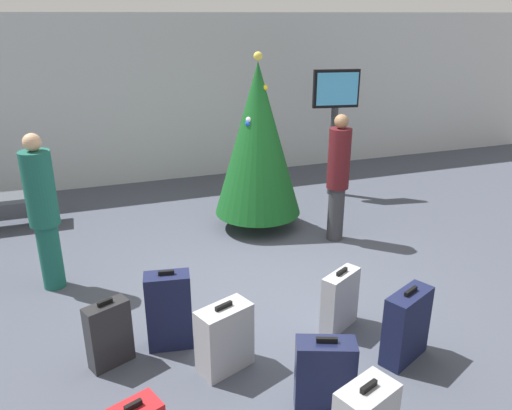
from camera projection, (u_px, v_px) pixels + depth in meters
The scene contains 12 objects.
ground_plane at pixel (271, 294), 5.63m from camera, with size 16.00×16.00×0.00m, color #424754.
back_wall at pixel (182, 99), 9.18m from camera, with size 16.00×0.20×2.98m, color #B7BCC1.
holiday_tree at pixel (258, 140), 6.94m from camera, with size 1.24×1.24×2.50m.
flight_info_kiosk at pixel (335, 111), 8.26m from camera, with size 0.77×0.21×2.12m.
traveller_0 at pixel (338, 175), 6.67m from camera, with size 0.38×0.38×1.76m.
traveller_1 at pixel (43, 209), 5.45m from camera, with size 0.46×0.46×1.81m.
suitcase_0 at pixel (340, 301), 4.93m from camera, with size 0.47×0.36×0.65m.
suitcase_1 at pixel (109, 334), 4.40m from camera, with size 0.42×0.30×0.66m.
suitcase_2 at pixel (406, 326), 4.47m from camera, with size 0.54×0.40×0.72m.
suitcase_3 at pixel (225, 338), 4.35m from camera, with size 0.54×0.40×0.66m.
suitcase_6 at pixel (325, 376), 3.88m from camera, with size 0.51×0.36×0.68m.
suitcase_7 at pixel (169, 311), 4.63m from camera, with size 0.44×0.28×0.80m.
Camera 1 is at (-1.77, -4.56, 2.96)m, focal length 34.95 mm.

